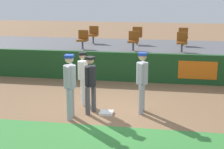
{
  "coord_description": "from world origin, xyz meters",
  "views": [
    {
      "loc": [
        1.91,
        -10.15,
        3.73
      ],
      "look_at": [
        -0.03,
        0.96,
        1.0
      ],
      "focal_mm": 57.45,
      "sensor_mm": 36.0,
      "label": 1
    }
  ],
  "objects_px": {
    "player_runner_visitor": "(142,78)",
    "seat_back_left": "(93,34)",
    "first_base": "(106,113)",
    "player_umpire": "(90,81)",
    "player_fielder_home": "(83,75)",
    "seat_back_right": "(183,36)",
    "seat_front_center": "(133,40)",
    "seat_front_left": "(83,38)",
    "seat_front_right": "(182,41)",
    "player_coach_visitor": "(70,82)",
    "seat_back_center": "(137,35)"
  },
  "relations": [
    {
      "from": "seat_back_left",
      "to": "player_runner_visitor",
      "type": "bearing_deg",
      "value": -66.12
    },
    {
      "from": "player_runner_visitor",
      "to": "seat_back_right",
      "type": "distance_m",
      "value": 7.08
    },
    {
      "from": "player_runner_visitor",
      "to": "seat_back_center",
      "type": "height_order",
      "value": "seat_back_center"
    },
    {
      "from": "player_umpire",
      "to": "seat_front_right",
      "type": "bearing_deg",
      "value": 175.36
    },
    {
      "from": "seat_front_left",
      "to": "first_base",
      "type": "bearing_deg",
      "value": -68.9
    },
    {
      "from": "player_fielder_home",
      "to": "player_runner_visitor",
      "type": "relative_size",
      "value": 0.93
    },
    {
      "from": "seat_back_left",
      "to": "player_umpire",
      "type": "bearing_deg",
      "value": -77.96
    },
    {
      "from": "player_runner_visitor",
      "to": "seat_back_left",
      "type": "distance_m",
      "value": 7.61
    },
    {
      "from": "first_base",
      "to": "player_fielder_home",
      "type": "distance_m",
      "value": 1.57
    },
    {
      "from": "player_coach_visitor",
      "to": "seat_front_left",
      "type": "bearing_deg",
      "value": -174.1
    },
    {
      "from": "seat_front_left",
      "to": "seat_front_center",
      "type": "height_order",
      "value": "same"
    },
    {
      "from": "first_base",
      "to": "seat_front_right",
      "type": "bearing_deg",
      "value": 67.5
    },
    {
      "from": "player_runner_visitor",
      "to": "seat_front_right",
      "type": "relative_size",
      "value": 2.22
    },
    {
      "from": "seat_back_center",
      "to": "seat_front_center",
      "type": "xyz_separation_m",
      "value": [
        0.03,
        -1.8,
        -0.0
      ]
    },
    {
      "from": "first_base",
      "to": "seat_front_left",
      "type": "bearing_deg",
      "value": 111.1
    },
    {
      "from": "player_umpire",
      "to": "seat_back_center",
      "type": "xyz_separation_m",
      "value": [
        0.63,
        7.28,
        0.5
      ]
    },
    {
      "from": "seat_back_right",
      "to": "seat_front_center",
      "type": "relative_size",
      "value": 1.0
    },
    {
      "from": "first_base",
      "to": "player_runner_visitor",
      "type": "bearing_deg",
      "value": 18.67
    },
    {
      "from": "seat_back_left",
      "to": "seat_back_right",
      "type": "bearing_deg",
      "value": -0.0
    },
    {
      "from": "player_runner_visitor",
      "to": "seat_front_center",
      "type": "xyz_separation_m",
      "value": [
        -0.86,
        5.15,
        0.43
      ]
    },
    {
      "from": "seat_back_center",
      "to": "player_fielder_home",
      "type": "bearing_deg",
      "value": -99.38
    },
    {
      "from": "first_base",
      "to": "seat_back_right",
      "type": "relative_size",
      "value": 0.48
    },
    {
      "from": "seat_front_left",
      "to": "player_fielder_home",
      "type": "bearing_deg",
      "value": -75.61
    },
    {
      "from": "seat_front_left",
      "to": "seat_back_left",
      "type": "relative_size",
      "value": 1.0
    },
    {
      "from": "player_fielder_home",
      "to": "seat_back_right",
      "type": "distance_m",
      "value": 7.27
    },
    {
      "from": "player_fielder_home",
      "to": "seat_back_right",
      "type": "bearing_deg",
      "value": 130.61
    },
    {
      "from": "player_umpire",
      "to": "seat_back_right",
      "type": "relative_size",
      "value": 2.09
    },
    {
      "from": "first_base",
      "to": "seat_back_left",
      "type": "relative_size",
      "value": 0.48
    },
    {
      "from": "seat_back_right",
      "to": "seat_back_left",
      "type": "relative_size",
      "value": 1.0
    },
    {
      "from": "player_runner_visitor",
      "to": "seat_front_left",
      "type": "relative_size",
      "value": 2.22
    },
    {
      "from": "player_fielder_home",
      "to": "seat_back_left",
      "type": "relative_size",
      "value": 2.06
    },
    {
      "from": "player_umpire",
      "to": "seat_front_left",
      "type": "xyz_separation_m",
      "value": [
        -1.63,
        5.48,
        0.5
      ]
    },
    {
      "from": "player_runner_visitor",
      "to": "seat_front_right",
      "type": "height_order",
      "value": "seat_front_right"
    },
    {
      "from": "player_coach_visitor",
      "to": "seat_back_left",
      "type": "relative_size",
      "value": 2.26
    },
    {
      "from": "player_coach_visitor",
      "to": "seat_front_center",
      "type": "distance_m",
      "value": 6.13
    },
    {
      "from": "player_runner_visitor",
      "to": "seat_front_right",
      "type": "distance_m",
      "value": 5.31
    },
    {
      "from": "player_coach_visitor",
      "to": "seat_back_left",
      "type": "height_order",
      "value": "player_coach_visitor"
    },
    {
      "from": "player_umpire",
      "to": "seat_front_right",
      "type": "distance_m",
      "value": 6.15
    },
    {
      "from": "seat_front_right",
      "to": "seat_front_center",
      "type": "height_order",
      "value": "same"
    },
    {
      "from": "player_runner_visitor",
      "to": "seat_back_left",
      "type": "relative_size",
      "value": 2.22
    },
    {
      "from": "seat_back_right",
      "to": "seat_back_center",
      "type": "distance_m",
      "value": 2.21
    },
    {
      "from": "player_coach_visitor",
      "to": "seat_front_right",
      "type": "bearing_deg",
      "value": 146.69
    },
    {
      "from": "player_umpire",
      "to": "seat_front_center",
      "type": "height_order",
      "value": "seat_front_center"
    },
    {
      "from": "seat_front_right",
      "to": "seat_back_center",
      "type": "xyz_separation_m",
      "value": [
        -2.13,
        1.8,
        0.0
      ]
    },
    {
      "from": "first_base",
      "to": "player_umpire",
      "type": "xyz_separation_m",
      "value": [
        -0.49,
        0.02,
        0.98
      ]
    },
    {
      "from": "player_coach_visitor",
      "to": "player_umpire",
      "type": "xyz_separation_m",
      "value": [
        0.48,
        0.54,
        -0.08
      ]
    },
    {
      "from": "player_fielder_home",
      "to": "seat_back_center",
      "type": "distance_m",
      "value": 6.58
    },
    {
      "from": "seat_front_right",
      "to": "seat_front_left",
      "type": "height_order",
      "value": "same"
    },
    {
      "from": "player_fielder_home",
      "to": "player_runner_visitor",
      "type": "height_order",
      "value": "player_runner_visitor"
    },
    {
      "from": "first_base",
      "to": "seat_front_center",
      "type": "xyz_separation_m",
      "value": [
        0.18,
        5.5,
        1.47
      ]
    }
  ]
}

